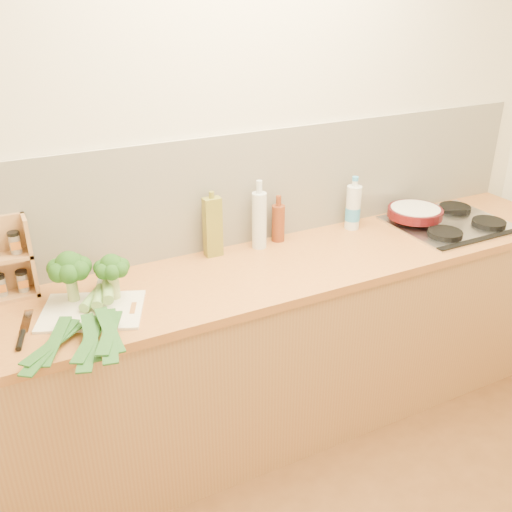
{
  "coord_description": "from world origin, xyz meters",
  "views": [
    {
      "loc": [
        -1.14,
        -0.81,
        2.05
      ],
      "look_at": [
        -0.17,
        1.1,
        1.02
      ],
      "focal_mm": 40.0,
      "sensor_mm": 36.0,
      "label": 1
    }
  ],
  "objects": [
    {
      "name": "broccoli_right",
      "position": [
        -0.75,
        1.22,
        1.04
      ],
      "size": [
        0.14,
        0.14,
        0.19
      ],
      "color": "#96AD65",
      "rests_on": "chopping_board"
    },
    {
      "name": "amber_bottle",
      "position": [
        0.12,
        1.43,
        1.0
      ],
      "size": [
        0.06,
        0.06,
        0.23
      ],
      "color": "maroon",
      "rests_on": "counter"
    },
    {
      "name": "room_shell",
      "position": [
        0.0,
        1.49,
        1.17
      ],
      "size": [
        3.5,
        3.5,
        3.5
      ],
      "color": "beige",
      "rests_on": "ground"
    },
    {
      "name": "oil_tin",
      "position": [
        -0.23,
        1.42,
        1.04
      ],
      "size": [
        0.08,
        0.05,
        0.31
      ],
      "color": "olive",
      "rests_on": "counter"
    },
    {
      "name": "skillet",
      "position": [
        0.87,
        1.3,
        0.96
      ],
      "size": [
        0.4,
        0.28,
        0.05
      ],
      "rotation": [
        0.0,
        0.0,
        -0.38
      ],
      "color": "#450B0E",
      "rests_on": "gas_hob"
    },
    {
      "name": "leek_back",
      "position": [
        -0.8,
        1.1,
        0.97
      ],
      "size": [
        0.2,
        0.66,
        0.04
      ],
      "rotation": [
        0.0,
        0.0,
        -0.22
      ],
      "color": "white",
      "rests_on": "chopping_board"
    },
    {
      "name": "broccoli_left",
      "position": [
        -0.9,
        1.27,
        1.05
      ],
      "size": [
        0.17,
        0.17,
        0.21
      ],
      "color": "#96AD65",
      "rests_on": "chopping_board"
    },
    {
      "name": "glass_bottle",
      "position": [
        0.0,
        1.41,
        1.04
      ],
      "size": [
        0.07,
        0.07,
        0.33
      ],
      "color": "silver",
      "rests_on": "counter"
    },
    {
      "name": "water_bottle",
      "position": [
        0.53,
        1.4,
        1.01
      ],
      "size": [
        0.08,
        0.08,
        0.26
      ],
      "color": "silver",
      "rests_on": "counter"
    },
    {
      "name": "leek_front",
      "position": [
        -0.87,
        1.16,
        0.93
      ],
      "size": [
        0.46,
        0.6,
        0.04
      ],
      "rotation": [
        0.0,
        0.0,
        -0.64
      ],
      "color": "white",
      "rests_on": "chopping_board"
    },
    {
      "name": "counter",
      "position": [
        0.0,
        1.2,
        0.45
      ],
      "size": [
        3.2,
        0.62,
        0.9
      ],
      "color": "#A47844",
      "rests_on": "ground"
    },
    {
      "name": "chopping_board",
      "position": [
        -0.85,
        1.16,
        0.91
      ],
      "size": [
        0.46,
        0.4,
        0.01
      ],
      "primitive_type": "cube",
      "rotation": [
        0.0,
        0.0,
        -0.39
      ],
      "color": "white",
      "rests_on": "counter"
    },
    {
      "name": "chefs_knife",
      "position": [
        -1.11,
        1.1,
        0.91
      ],
      "size": [
        0.1,
        0.28,
        0.02
      ],
      "rotation": [
        0.0,
        0.0,
        -0.24
      ],
      "color": "silver",
      "rests_on": "counter"
    },
    {
      "name": "leek_mid",
      "position": [
        -0.84,
        1.1,
        0.95
      ],
      "size": [
        0.26,
        0.65,
        0.04
      ],
      "rotation": [
        0.0,
        0.0,
        -0.32
      ],
      "color": "white",
      "rests_on": "chopping_board"
    },
    {
      "name": "gas_hob",
      "position": [
        1.02,
        1.2,
        0.91
      ],
      "size": [
        0.58,
        0.5,
        0.04
      ],
      "color": "silver",
      "rests_on": "counter"
    }
  ]
}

